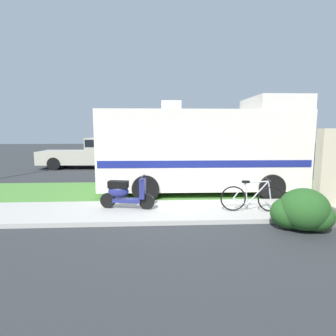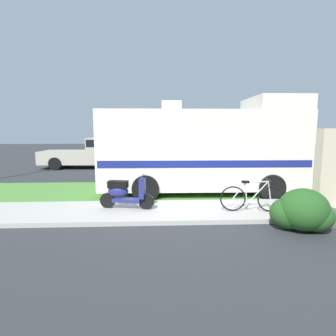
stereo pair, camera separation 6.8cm
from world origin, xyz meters
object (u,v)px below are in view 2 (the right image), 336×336
bottle_green (322,207)px  scooter (125,193)px  pickup_truck_far (95,152)px  motorhome_rv (203,148)px  bicycle (252,198)px  pickup_truck_near (206,156)px

bottle_green → scooter: bearing=174.0°
scooter → pickup_truck_far: size_ratio=0.29×
scooter → bottle_green: size_ratio=5.28×
scooter → motorhome_rv: bearing=41.4°
bicycle → pickup_truck_far: bearing=122.8°
scooter → bottle_green: (5.49, -0.58, -0.33)m
motorhome_rv → bicycle: bearing=-72.8°
bicycle → pickup_truck_near: pickup_truck_near is taller
bottle_green → pickup_truck_far: bearing=129.7°
bicycle → bottle_green: bicycle is taller
motorhome_rv → scooter: size_ratio=4.60×
pickup_truck_far → bottle_green: 13.24m
motorhome_rv → scooter: motorhome_rv is taller
bicycle → bottle_green: bearing=-3.4°
bicycle → pickup_truck_near: bearing=88.9°
pickup_truck_near → scooter: bearing=-117.8°
scooter → bicycle: (3.54, -0.46, -0.07)m
motorhome_rv → pickup_truck_near: motorhome_rv is taller
motorhome_rv → pickup_truck_near: (1.01, 4.63, -0.73)m
scooter → bottle_green: 5.53m
bottle_green → motorhome_rv: bearing=133.9°
pickup_truck_near → bicycle: bearing=-91.1°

